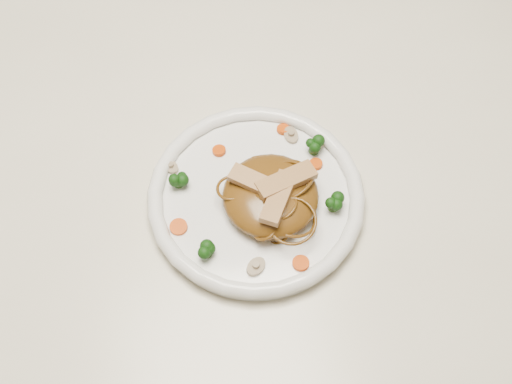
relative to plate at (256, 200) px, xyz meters
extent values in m
plane|color=brown|center=(-0.05, 0.10, -0.76)|extent=(4.00, 4.00, 0.00)
cube|color=#EBE3C7|center=(-0.05, 0.10, -0.03)|extent=(1.20, 0.80, 0.04)
cylinder|color=brown|center=(0.49, 0.44, -0.40)|extent=(0.06, 0.06, 0.71)
cylinder|color=white|center=(0.00, 0.00, 0.00)|extent=(0.34, 0.34, 0.02)
ellipsoid|color=#593911|center=(0.02, -0.01, 0.03)|extent=(0.13, 0.13, 0.04)
cube|color=tan|center=(0.04, -0.01, 0.05)|extent=(0.08, 0.04, 0.01)
cube|color=tan|center=(0.00, 0.00, 0.05)|extent=(0.07, 0.06, 0.01)
cube|color=tan|center=(0.02, -0.03, 0.05)|extent=(0.06, 0.07, 0.01)
cylinder|color=#D44307|center=(0.06, 0.09, 0.01)|extent=(0.02, 0.02, 0.00)
cylinder|color=#D44307|center=(-0.10, -0.02, 0.01)|extent=(0.03, 0.03, 0.00)
cylinder|color=#D44307|center=(0.09, 0.03, 0.01)|extent=(0.02, 0.02, 0.00)
cylinder|color=#D44307|center=(-0.03, 0.08, 0.01)|extent=(0.02, 0.02, 0.00)
cylinder|color=#D44307|center=(0.03, -0.10, 0.01)|extent=(0.02, 0.02, 0.00)
cylinder|color=tan|center=(-0.02, -0.09, 0.01)|extent=(0.04, 0.04, 0.01)
cylinder|color=tan|center=(0.10, 0.06, 0.01)|extent=(0.03, 0.03, 0.01)
cylinder|color=tan|center=(-0.10, 0.07, 0.01)|extent=(0.03, 0.03, 0.01)
cylinder|color=tan|center=(0.07, 0.08, 0.01)|extent=(0.03, 0.03, 0.01)
camera|label=1|loc=(-0.10, -0.42, 0.79)|focal=48.79mm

